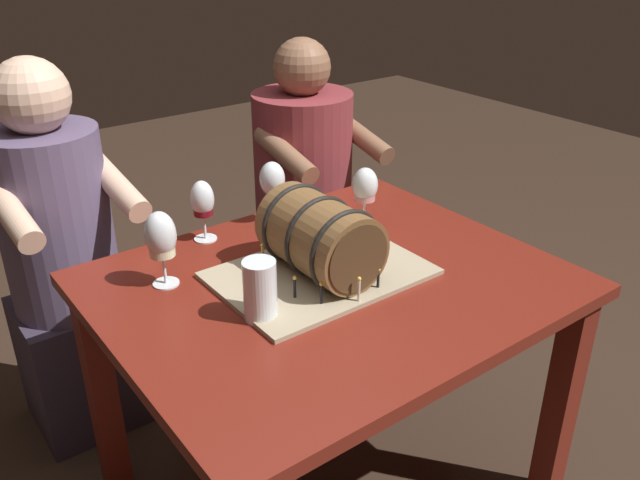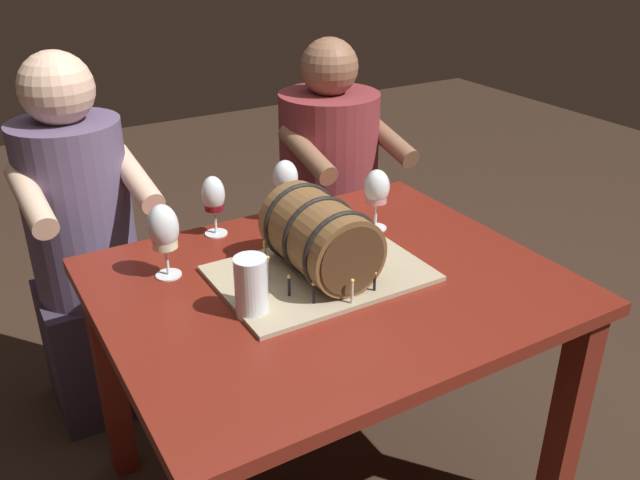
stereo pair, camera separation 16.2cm
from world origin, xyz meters
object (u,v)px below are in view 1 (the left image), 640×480
object	(u,v)px
wine_glass_rose	(365,188)
person_seated_left	(66,273)
barrel_cake	(320,242)
wine_glass_red	(202,202)
beer_pint	(260,293)
dining_table	(331,318)
person_seated_right	(304,204)
wine_glass_empty	(272,180)
wine_glass_white	(161,238)

from	to	relation	value
wine_glass_rose	person_seated_left	xyz separation A→B (m)	(-0.72, 0.56, -0.29)
barrel_cake	wine_glass_rose	distance (m)	0.32
wine_glass_red	beer_pint	bearing A→B (deg)	-101.77
dining_table	person_seated_right	bearing A→B (deg)	58.91
wine_glass_empty	wine_glass_rose	world-z (taller)	wine_glass_empty
person_seated_right	dining_table	bearing A→B (deg)	-121.09
barrel_cake	person_seated_left	size ratio (longest dim) A/B	0.43
wine_glass_white	wine_glass_rose	bearing A→B (deg)	-3.39
dining_table	beer_pint	xyz separation A→B (m)	(-0.24, -0.05, 0.18)
wine_glass_empty	wine_glass_white	size ratio (longest dim) A/B	0.96
person_seated_right	beer_pint	bearing A→B (deg)	-130.86
person_seated_left	person_seated_right	distance (m)	0.90
beer_pint	person_seated_right	xyz separation A→B (m)	(0.68, 0.79, -0.23)
person_seated_left	dining_table	bearing A→B (deg)	-58.90
barrel_cake	wine_glass_red	bearing A→B (deg)	110.47
dining_table	barrel_cake	size ratio (longest dim) A/B	2.16
wine_glass_empty	wine_glass_rose	size ratio (longest dim) A/B	1.03
wine_glass_rose	person_seated_left	distance (m)	0.95
barrel_cake	wine_glass_rose	world-z (taller)	barrel_cake
dining_table	wine_glass_white	distance (m)	0.48
beer_pint	wine_glass_empty	bearing A→B (deg)	53.65
wine_glass_rose	wine_glass_red	bearing A→B (deg)	154.14
wine_glass_white	wine_glass_rose	xyz separation A→B (m)	(0.61, -0.04, -0.01)
person_seated_left	wine_glass_white	bearing A→B (deg)	-78.28
barrel_cake	beer_pint	bearing A→B (deg)	-161.04
dining_table	wine_glass_empty	xyz separation A→B (m)	(0.07, 0.37, 0.25)
barrel_cake	wine_glass_empty	world-z (taller)	barrel_cake
wine_glass_white	person_seated_left	size ratio (longest dim) A/B	0.16
dining_table	beer_pint	distance (m)	0.30
wine_glass_rose	beer_pint	size ratio (longest dim) A/B	1.25
wine_glass_empty	person_seated_right	bearing A→B (deg)	44.66
barrel_cake	wine_glass_white	distance (m)	0.38
dining_table	person_seated_left	distance (m)	0.87
wine_glass_white	wine_glass_rose	size ratio (longest dim) A/B	1.08
wine_glass_red	wine_glass_rose	world-z (taller)	wine_glass_rose
wine_glass_white	person_seated_right	size ratio (longest dim) A/B	0.17
beer_pint	person_seated_right	size ratio (longest dim) A/B	0.12
person_seated_left	wine_glass_red	bearing A→B (deg)	-49.43
wine_glass_empty	person_seated_left	size ratio (longest dim) A/B	0.15
dining_table	beer_pint	world-z (taller)	beer_pint
wine_glass_empty	dining_table	bearing A→B (deg)	-101.29
barrel_cake	beer_pint	size ratio (longest dim) A/B	3.56
dining_table	beer_pint	bearing A→B (deg)	-168.90
barrel_cake	wine_glass_red	xyz separation A→B (m)	(-0.13, 0.36, 0.02)
barrel_cake	wine_glass_white	size ratio (longest dim) A/B	2.64
barrel_cake	person_seated_left	bearing A→B (deg)	121.55
wine_glass_white	dining_table	bearing A→B (deg)	-33.38
wine_glass_red	wine_glass_empty	distance (m)	0.22
dining_table	barrel_cake	world-z (taller)	barrel_cake
wine_glass_empty	beer_pint	world-z (taller)	wine_glass_empty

